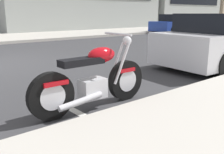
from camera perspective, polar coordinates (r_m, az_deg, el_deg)
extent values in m
cube|color=#ADA89E|center=(20.54, 3.22, 10.20)|extent=(120.00, 5.00, 0.14)
cube|color=silver|center=(4.08, -9.63, -6.70)|extent=(0.12, 2.20, 0.01)
cylinder|color=black|center=(4.32, 3.05, -0.70)|extent=(0.67, 0.11, 0.67)
cylinder|color=silver|center=(4.32, 3.05, -0.70)|extent=(0.37, 0.12, 0.37)
cylinder|color=black|center=(3.58, -13.38, -4.21)|extent=(0.67, 0.11, 0.67)
cylinder|color=silver|center=(3.58, -13.38, -4.21)|extent=(0.37, 0.12, 0.37)
cube|color=silver|center=(3.92, -4.37, -2.55)|extent=(0.40, 0.26, 0.30)
cube|color=black|center=(3.72, -6.77, 3.42)|extent=(0.68, 0.22, 0.10)
ellipsoid|color=#B20C14|center=(3.91, -2.34, 4.93)|extent=(0.48, 0.24, 0.24)
cube|color=#B20C14|center=(3.55, -12.82, -1.22)|extent=(0.36, 0.18, 0.06)
cube|color=#B20C14|center=(4.27, 2.88, 1.66)|extent=(0.32, 0.16, 0.06)
cylinder|color=silver|center=(4.21, 0.97, 3.31)|extent=(0.34, 0.04, 0.65)
cylinder|color=silver|center=(4.11, 2.23, 3.03)|extent=(0.34, 0.04, 0.65)
cylinder|color=silver|center=(4.08, 1.29, 9.55)|extent=(0.04, 0.62, 0.04)
sphere|color=silver|center=(4.22, 3.36, 8.05)|extent=(0.15, 0.15, 0.15)
cylinder|color=silver|center=(3.68, -6.92, -5.37)|extent=(0.71, 0.09, 0.16)
cube|color=black|center=(7.64, 23.59, 11.04)|extent=(2.30, 1.80, 0.47)
cylinder|color=black|center=(7.27, 12.48, 4.80)|extent=(0.63, 0.26, 0.62)
cylinder|color=black|center=(6.30, 23.53, 2.58)|extent=(0.63, 0.26, 0.62)
cube|color=navy|center=(20.26, 14.25, 10.99)|extent=(4.37, 1.92, 0.69)
cube|color=black|center=(20.23, 14.34, 12.68)|extent=(2.33, 1.71, 0.50)
cylinder|color=black|center=(18.65, 13.43, 10.20)|extent=(0.63, 0.24, 0.62)
cylinder|color=black|center=(19.71, 9.71, 10.57)|extent=(0.63, 0.24, 0.62)
cylinder|color=black|center=(20.93, 18.45, 10.25)|extent=(0.63, 0.24, 0.62)
cylinder|color=black|center=(21.89, 14.88, 10.63)|extent=(0.63, 0.24, 0.62)
cube|color=black|center=(31.83, 18.22, 16.02)|extent=(9.15, 0.06, 1.10)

